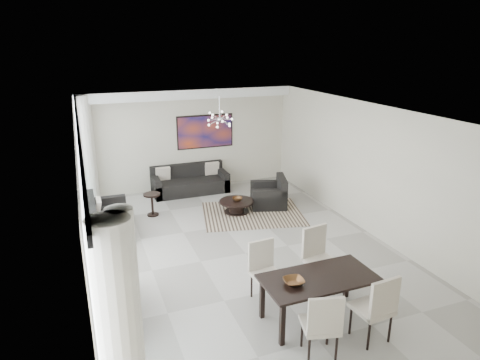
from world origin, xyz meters
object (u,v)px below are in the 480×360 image
coffee_table (237,206)px  dining_table (319,282)px  tv_console (111,301)px  sofa_main (190,183)px  television (118,266)px

coffee_table → dining_table: 4.59m
coffee_table → tv_console: size_ratio=0.50×
sofa_main → dining_table: size_ratio=1.20×
coffee_table → television: size_ratio=0.78×
tv_console → television: 0.63m
coffee_table → television: (-3.20, -3.39, 0.71)m
sofa_main → tv_console: (-2.65, -5.26, 0.02)m
coffee_table → sofa_main: (-0.72, 1.92, 0.09)m
tv_console → dining_table: dining_table is taller
coffee_table → tv_console: bearing=-135.2°
sofa_main → dining_table: bearing=-86.8°
coffee_table → television: 4.72m
sofa_main → tv_console: sofa_main is taller
tv_console → dining_table: (3.00, -1.22, 0.37)m
sofa_main → tv_console: 5.89m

